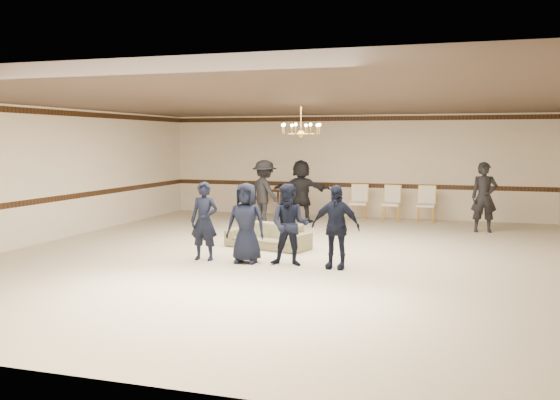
{
  "coord_description": "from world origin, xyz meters",
  "views": [
    {
      "loc": [
        3.73,
        -12.23,
        2.43
      ],
      "look_at": [
        -0.01,
        -0.5,
        1.22
      ],
      "focal_mm": 39.71,
      "sensor_mm": 36.0,
      "label": 1
    }
  ],
  "objects_px": {
    "adult_left": "(264,192)",
    "adult_mid": "(301,191)",
    "banquet_chair_left": "(358,203)",
    "banquet_chair_right": "(426,205)",
    "chandelier": "(301,119)",
    "settee": "(268,236)",
    "console_table": "(266,203)",
    "boy_b": "(246,223)",
    "boy_d": "(335,227)",
    "adult_right": "(484,197)",
    "banquet_chair_mid": "(392,204)",
    "boy_c": "(290,225)",
    "boy_a": "(204,221)"
  },
  "relations": [
    {
      "from": "adult_mid",
      "to": "banquet_chair_right",
      "type": "height_order",
      "value": "adult_mid"
    },
    {
      "from": "adult_mid",
      "to": "adult_right",
      "type": "height_order",
      "value": "same"
    },
    {
      "from": "boy_d",
      "to": "settee",
      "type": "distance_m",
      "value": 2.6
    },
    {
      "from": "boy_d",
      "to": "boy_b",
      "type": "bearing_deg",
      "value": -177.92
    },
    {
      "from": "boy_c",
      "to": "adult_left",
      "type": "distance_m",
      "value": 5.91
    },
    {
      "from": "banquet_chair_mid",
      "to": "console_table",
      "type": "relative_size",
      "value": 1.06
    },
    {
      "from": "boy_a",
      "to": "adult_right",
      "type": "height_order",
      "value": "adult_right"
    },
    {
      "from": "adult_left",
      "to": "banquet_chair_left",
      "type": "distance_m",
      "value": 2.96
    },
    {
      "from": "boy_a",
      "to": "banquet_chair_mid",
      "type": "relative_size",
      "value": 1.49
    },
    {
      "from": "adult_mid",
      "to": "adult_left",
      "type": "bearing_deg",
      "value": 31.2
    },
    {
      "from": "banquet_chair_mid",
      "to": "adult_left",
      "type": "bearing_deg",
      "value": -148.12
    },
    {
      "from": "boy_a",
      "to": "console_table",
      "type": "height_order",
      "value": "boy_a"
    },
    {
      "from": "boy_b",
      "to": "boy_c",
      "type": "relative_size",
      "value": 1.0
    },
    {
      "from": "boy_d",
      "to": "banquet_chair_right",
      "type": "bearing_deg",
      "value": 83.04
    },
    {
      "from": "adult_mid",
      "to": "banquet_chair_left",
      "type": "distance_m",
      "value": 1.84
    },
    {
      "from": "console_table",
      "to": "banquet_chair_right",
      "type": "bearing_deg",
      "value": -2.44
    },
    {
      "from": "banquet_chair_left",
      "to": "banquet_chair_right",
      "type": "distance_m",
      "value": 2.0
    },
    {
      "from": "boy_b",
      "to": "boy_d",
      "type": "xyz_separation_m",
      "value": [
        1.8,
        0.0,
        0.0
      ]
    },
    {
      "from": "adult_right",
      "to": "banquet_chair_left",
      "type": "distance_m",
      "value": 3.86
    },
    {
      "from": "boy_b",
      "to": "banquet_chair_right",
      "type": "height_order",
      "value": "boy_b"
    },
    {
      "from": "banquet_chair_mid",
      "to": "console_table",
      "type": "bearing_deg",
      "value": -177.0
    },
    {
      "from": "boy_c",
      "to": "adult_left",
      "type": "height_order",
      "value": "adult_left"
    },
    {
      "from": "banquet_chair_right",
      "to": "adult_mid",
      "type": "bearing_deg",
      "value": -161.07
    },
    {
      "from": "boy_a",
      "to": "banquet_chair_right",
      "type": "height_order",
      "value": "boy_a"
    },
    {
      "from": "chandelier",
      "to": "settee",
      "type": "distance_m",
      "value": 2.7
    },
    {
      "from": "boy_c",
      "to": "adult_mid",
      "type": "xyz_separation_m",
      "value": [
        -1.49,
        6.11,
        0.13
      ]
    },
    {
      "from": "boy_b",
      "to": "chandelier",
      "type": "bearing_deg",
      "value": 69.98
    },
    {
      "from": "chandelier",
      "to": "console_table",
      "type": "relative_size",
      "value": 0.93
    },
    {
      "from": "chandelier",
      "to": "adult_right",
      "type": "distance_m",
      "value": 5.8
    },
    {
      "from": "banquet_chair_right",
      "to": "adult_right",
      "type": "bearing_deg",
      "value": -37.19
    },
    {
      "from": "adult_left",
      "to": "boy_b",
      "type": "bearing_deg",
      "value": 138.72
    },
    {
      "from": "banquet_chair_left",
      "to": "adult_mid",
      "type": "bearing_deg",
      "value": -151.8
    },
    {
      "from": "boy_c",
      "to": "adult_left",
      "type": "xyz_separation_m",
      "value": [
        -2.39,
        5.41,
        0.13
      ]
    },
    {
      "from": "adult_left",
      "to": "adult_mid",
      "type": "bearing_deg",
      "value": -108.8
    },
    {
      "from": "banquet_chair_left",
      "to": "settee",
      "type": "bearing_deg",
      "value": -105.31
    },
    {
      "from": "boy_c",
      "to": "banquet_chair_left",
      "type": "bearing_deg",
      "value": 83.97
    },
    {
      "from": "boy_d",
      "to": "adult_left",
      "type": "bearing_deg",
      "value": 123.39
    },
    {
      "from": "banquet_chair_left",
      "to": "banquet_chair_right",
      "type": "relative_size",
      "value": 1.0
    },
    {
      "from": "adult_left",
      "to": "console_table",
      "type": "bearing_deg",
      "value": -39.24
    },
    {
      "from": "chandelier",
      "to": "banquet_chair_left",
      "type": "relative_size",
      "value": 0.89
    },
    {
      "from": "boy_c",
      "to": "adult_mid",
      "type": "bearing_deg",
      "value": 97.87
    },
    {
      "from": "chandelier",
      "to": "boy_a",
      "type": "xyz_separation_m",
      "value": [
        -1.48,
        -1.92,
        -2.08
      ]
    },
    {
      "from": "adult_left",
      "to": "settee",
      "type": "bearing_deg",
      "value": 143.52
    },
    {
      "from": "banquet_chair_right",
      "to": "console_table",
      "type": "distance_m",
      "value": 5.01
    },
    {
      "from": "boy_d",
      "to": "banquet_chair_right",
      "type": "distance_m",
      "value": 7.17
    },
    {
      "from": "adult_left",
      "to": "adult_mid",
      "type": "height_order",
      "value": "same"
    },
    {
      "from": "boy_b",
      "to": "banquet_chair_left",
      "type": "bearing_deg",
      "value": 79.21
    },
    {
      "from": "boy_d",
      "to": "banquet_chair_left",
      "type": "height_order",
      "value": "boy_d"
    },
    {
      "from": "chandelier",
      "to": "adult_mid",
      "type": "height_order",
      "value": "chandelier"
    },
    {
      "from": "chandelier",
      "to": "adult_right",
      "type": "xyz_separation_m",
      "value": [
        3.93,
        3.78,
        -1.95
      ]
    }
  ]
}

